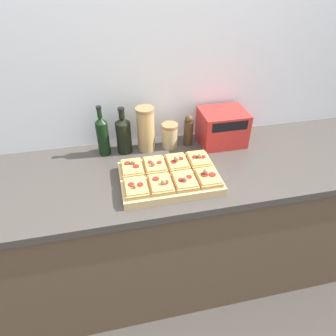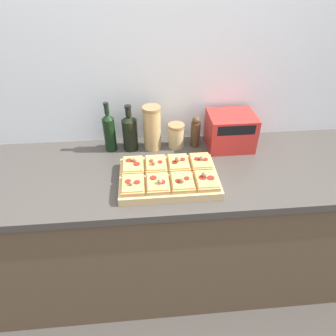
{
  "view_description": "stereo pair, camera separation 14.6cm",
  "coord_description": "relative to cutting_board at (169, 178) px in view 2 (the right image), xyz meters",
  "views": [
    {
      "loc": [
        -0.19,
        -0.9,
        1.82
      ],
      "look_at": [
        0.06,
        0.25,
        0.95
      ],
      "focal_mm": 32.0,
      "sensor_mm": 36.0,
      "label": 1
    },
    {
      "loc": [
        -0.04,
        -0.92,
        1.82
      ],
      "look_at": [
        0.06,
        0.25,
        0.95
      ],
      "focal_mm": 32.0,
      "sensor_mm": 36.0,
      "label": 2
    }
  ],
  "objects": [
    {
      "name": "pizza_slice_front_midright",
      "position": [
        0.06,
        -0.08,
        0.03
      ],
      "size": [
        0.1,
        0.14,
        0.05
      ],
      "color": "tan",
      "rests_on": "cutting_board"
    },
    {
      "name": "pizza_slice_back_left",
      "position": [
        -0.17,
        0.08,
        0.03
      ],
      "size": [
        0.1,
        0.14,
        0.05
      ],
      "color": "tan",
      "rests_on": "cutting_board"
    },
    {
      "name": "wine_bottle",
      "position": [
        -0.19,
        0.32,
        0.09
      ],
      "size": [
        0.08,
        0.08,
        0.26
      ],
      "color": "black",
      "rests_on": "kitchen_counter"
    },
    {
      "name": "pizza_slice_front_right",
      "position": [
        0.17,
        -0.07,
        0.03
      ],
      "size": [
        0.1,
        0.14,
        0.05
      ],
      "color": "tan",
      "rests_on": "cutting_board"
    },
    {
      "name": "olive_oil_bottle",
      "position": [
        -0.3,
        0.32,
        0.1
      ],
      "size": [
        0.06,
        0.06,
        0.28
      ],
      "color": "black",
      "rests_on": "kitchen_counter"
    },
    {
      "name": "grain_jar_tall",
      "position": [
        -0.06,
        0.32,
        0.11
      ],
      "size": [
        0.1,
        0.1,
        0.25
      ],
      "color": "tan",
      "rests_on": "kitchen_counter"
    },
    {
      "name": "pizza_slice_front_midleft",
      "position": [
        -0.06,
        -0.08,
        0.03
      ],
      "size": [
        0.1,
        0.14,
        0.05
      ],
      "color": "tan",
      "rests_on": "cutting_board"
    },
    {
      "name": "grain_jar_short",
      "position": [
        0.07,
        0.32,
        0.05
      ],
      "size": [
        0.09,
        0.09,
        0.14
      ],
      "color": "tan",
      "rests_on": "kitchen_counter"
    },
    {
      "name": "pepper_mill",
      "position": [
        0.18,
        0.32,
        0.07
      ],
      "size": [
        0.05,
        0.05,
        0.18
      ],
      "color": "#47331E",
      "rests_on": "kitchen_counter"
    },
    {
      "name": "ground_plane",
      "position": [
        -0.06,
        -0.22,
        -0.91
      ],
      "size": [
        12.0,
        12.0,
        0.0
      ],
      "primitive_type": "plane",
      "color": "#3D3833"
    },
    {
      "name": "pizza_slice_back_midright",
      "position": [
        0.06,
        0.08,
        0.03
      ],
      "size": [
        0.1,
        0.14,
        0.06
      ],
      "color": "tan",
      "rests_on": "cutting_board"
    },
    {
      "name": "pizza_slice_front_left",
      "position": [
        -0.17,
        -0.08,
        0.03
      ],
      "size": [
        0.1,
        0.14,
        0.05
      ],
      "color": "tan",
      "rests_on": "cutting_board"
    },
    {
      "name": "wall_back",
      "position": [
        -0.06,
        0.46,
        0.34
      ],
      "size": [
        6.0,
        0.06,
        2.5
      ],
      "color": "silver",
      "rests_on": "ground_plane"
    },
    {
      "name": "cutting_board",
      "position": [
        0.0,
        0.0,
        0.0
      ],
      "size": [
        0.48,
        0.32,
        0.04
      ],
      "primitive_type": "cube",
      "color": "tan",
      "rests_on": "kitchen_counter"
    },
    {
      "name": "pizza_slice_back_midleft",
      "position": [
        -0.06,
        0.07,
        0.03
      ],
      "size": [
        0.1,
        0.14,
        0.05
      ],
      "color": "tan",
      "rests_on": "cutting_board"
    },
    {
      "name": "toaster_oven",
      "position": [
        0.38,
        0.29,
        0.08
      ],
      "size": [
        0.28,
        0.21,
        0.2
      ],
      "color": "red",
      "rests_on": "kitchen_counter"
    },
    {
      "name": "pizza_slice_back_right",
      "position": [
        0.17,
        0.08,
        0.03
      ],
      "size": [
        0.1,
        0.14,
        0.05
      ],
      "color": "tan",
      "rests_on": "cutting_board"
    },
    {
      "name": "kitchen_counter",
      "position": [
        -0.06,
        0.1,
        -0.47
      ],
      "size": [
        2.63,
        0.67,
        0.89
      ],
      "color": "brown",
      "rests_on": "ground_plane"
    }
  ]
}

